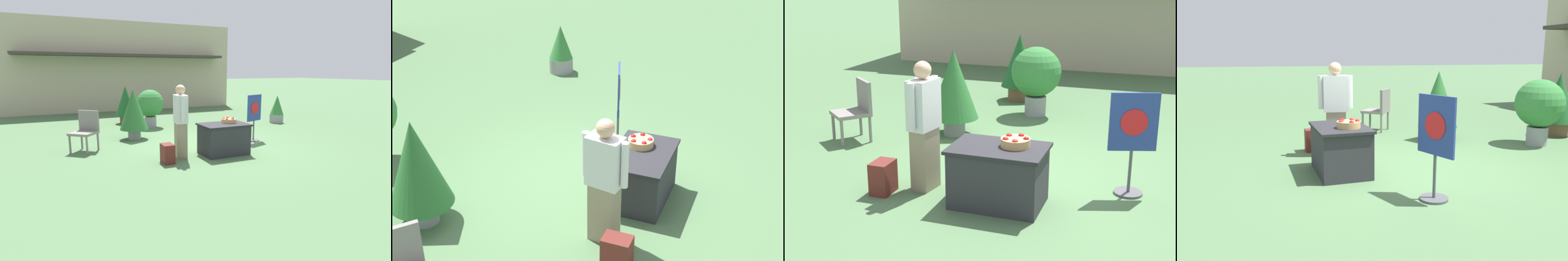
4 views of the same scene
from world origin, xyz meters
TOP-DOWN VIEW (x-y plane):
  - ground_plane at (0.00, 0.00)m, footprint 120.00×120.00m
  - display_table at (-0.21, -0.95)m, footprint 1.14×0.78m
  - apple_basket at (-0.03, -0.87)m, footprint 0.35×0.35m
  - person_visitor at (-1.25, -0.78)m, footprint 0.32×0.60m
  - backpack at (-1.69, -1.10)m, footprint 0.24×0.34m
  - poster_board at (1.26, -0.11)m, footprint 0.58×0.36m
  - patio_chair at (-3.18, 0.72)m, footprint 0.77×0.77m
  - potted_plant_near_right at (-1.78, 1.53)m, footprint 0.83×0.83m
  - potted_plant_far_right at (-0.79, 3.25)m, footprint 0.95×0.95m
  - potted_plant_near_left at (-1.42, 4.34)m, footprint 0.78×0.78m

SIDE VIEW (x-z plane):
  - ground_plane at x=0.00m, z-range 0.00..0.00m
  - backpack at x=-1.69m, z-range 0.00..0.42m
  - display_table at x=-0.21m, z-range 0.00..0.73m
  - patio_chair at x=-3.18m, z-range 0.06..1.06m
  - poster_board at x=1.26m, z-range 0.06..1.38m
  - apple_basket at x=-0.03m, z-range 0.72..0.85m
  - potted_plant_near_left at x=-1.42m, z-range 0.09..1.50m
  - potted_plant_far_right at x=-0.79m, z-range 0.14..1.47m
  - potted_plant_near_right at x=-1.78m, z-range 0.11..1.58m
  - person_visitor at x=-1.25m, z-range 0.02..1.68m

